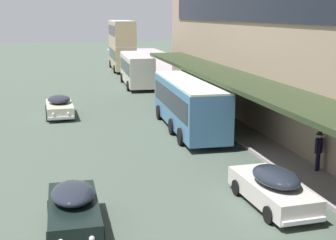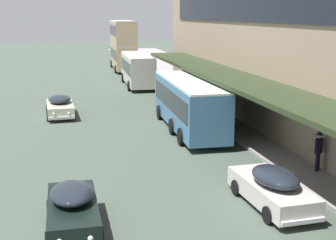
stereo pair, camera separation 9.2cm
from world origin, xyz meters
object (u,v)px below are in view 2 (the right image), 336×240
transit_bus_kerbside_front (189,102)px  transit_bus_kerbside_far (137,68)px  transit_bus_kerbside_rear (123,44)px  sedan_oncoming_rear (272,187)px  sedan_trailing_mid (73,209)px  sedan_second_near (60,106)px  pedestrian_at_kerb (318,149)px

transit_bus_kerbside_front → transit_bus_kerbside_far: (-0.14, 19.27, 0.03)m
transit_bus_kerbside_rear → sedan_oncoming_rear: bearing=-90.4°
sedan_trailing_mid → sedan_oncoming_rear: bearing=2.6°
transit_bus_kerbside_rear → sedan_second_near: transit_bus_kerbside_rear is taller
transit_bus_kerbside_far → sedan_oncoming_rear: bearing=-89.8°
transit_bus_kerbside_far → pedestrian_at_kerb: bearing=-82.5°
transit_bus_kerbside_far → pedestrian_at_kerb: 28.89m
sedan_second_near → pedestrian_at_kerb: 19.36m
sedan_oncoming_rear → sedan_second_near: bearing=113.1°
transit_bus_kerbside_front → sedan_oncoming_rear: bearing=-90.2°
sedan_oncoming_rear → sedan_trailing_mid: bearing=-177.4°
transit_bus_kerbside_rear → pedestrian_at_kerb: transit_bus_kerbside_rear is taller
transit_bus_kerbside_far → sedan_second_near: transit_bus_kerbside_far is taller
sedan_second_near → sedan_oncoming_rear: sedan_oncoming_rear is taller
sedan_trailing_mid → pedestrian_at_kerb: bearing=16.7°
transit_bus_kerbside_far → pedestrian_at_kerb: transit_bus_kerbside_far is taller
transit_bus_kerbside_rear → transit_bus_kerbside_far: transit_bus_kerbside_rear is taller
transit_bus_kerbside_front → transit_bus_kerbside_rear: bearing=89.5°
transit_bus_kerbside_rear → sedan_second_near: size_ratio=2.31×
transit_bus_kerbside_far → pedestrian_at_kerb: (3.79, -28.63, -0.69)m
transit_bus_kerbside_front → pedestrian_at_kerb: 10.07m
transit_bus_kerbside_front → sedan_second_near: size_ratio=2.34×
sedan_second_near → transit_bus_kerbside_front: bearing=-37.5°
pedestrian_at_kerb → transit_bus_kerbside_front: bearing=111.3°
sedan_second_near → transit_bus_kerbside_rear: bearing=73.4°
sedan_second_near → sedan_oncoming_rear: 20.14m
sedan_second_near → pedestrian_at_kerb: pedestrian_at_kerb is taller
sedan_trailing_mid → transit_bus_kerbside_front: bearing=59.2°
pedestrian_at_kerb → sedan_oncoming_rear: bearing=-140.6°
transit_bus_kerbside_far → sedan_trailing_mid: (-7.45, -32.02, -1.10)m
transit_bus_kerbside_front → sedan_second_near: (-7.96, 6.11, -1.09)m
transit_bus_kerbside_far → sedan_oncoming_rear: transit_bus_kerbside_far is taller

